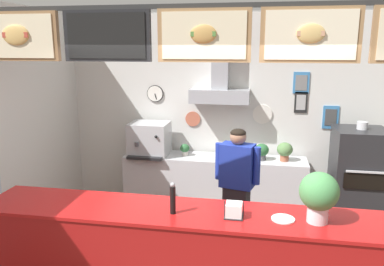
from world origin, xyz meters
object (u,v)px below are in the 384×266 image
at_px(potted_oregano, 225,150).
at_px(napkin_holder, 234,210).
at_px(pizza_oven, 357,181).
at_px(shop_worker, 237,190).
at_px(espresso_machine, 149,139).
at_px(potted_thyme, 185,149).
at_px(potted_basil, 262,151).
at_px(basil_vase, 319,195).
at_px(potted_sage, 285,150).
at_px(condiment_plate, 283,219).
at_px(pepper_grinder, 173,198).

distance_m(potted_oregano, napkin_holder, 2.51).
height_order(pizza_oven, shop_worker, shop_worker).
height_order(espresso_machine, potted_thyme, espresso_machine).
bearing_deg(potted_basil, espresso_machine, 179.99).
bearing_deg(espresso_machine, basil_vase, -48.88).
bearing_deg(pizza_oven, basil_vase, -110.54).
height_order(potted_thyme, potted_sage, potted_sage).
height_order(pizza_oven, potted_oregano, pizza_oven).
height_order(napkin_holder, condiment_plate, napkin_holder).
distance_m(shop_worker, potted_sage, 1.37).
bearing_deg(potted_basil, pepper_grinder, -106.73).
relative_size(potted_sage, condiment_plate, 1.41).
xyz_separation_m(potted_basil, basil_vase, (0.44, -2.42, 0.31)).
relative_size(potted_thyme, condiment_plate, 0.93).
relative_size(napkin_holder, condiment_plate, 0.86).
distance_m(shop_worker, potted_thyme, 1.50).
relative_size(espresso_machine, basil_vase, 1.37).
xyz_separation_m(pizza_oven, potted_basil, (-1.28, 0.19, 0.30)).
bearing_deg(napkin_holder, shop_worker, 92.33).
xyz_separation_m(espresso_machine, pepper_grinder, (0.93, -2.47, 0.11)).
bearing_deg(basil_vase, shop_worker, 120.69).
distance_m(espresso_machine, pepper_grinder, 2.64).
relative_size(potted_sage, basil_vase, 0.64).
bearing_deg(potted_oregano, shop_worker, -78.38).
distance_m(espresso_machine, potted_thyme, 0.56).
bearing_deg(potted_oregano, pepper_grinder, -94.69).
bearing_deg(potted_sage, potted_thyme, 179.37).
bearing_deg(basil_vase, napkin_holder, -178.08).
xyz_separation_m(potted_basil, pepper_grinder, (-0.74, -2.47, 0.22)).
relative_size(pepper_grinder, condiment_plate, 1.45).
relative_size(basil_vase, pepper_grinder, 1.51).
bearing_deg(potted_oregano, condiment_plate, -73.99).
bearing_deg(pizza_oven, potted_basil, 171.51).
distance_m(pizza_oven, condiment_plate, 2.52).
xyz_separation_m(espresso_machine, basil_vase, (2.11, -2.42, 0.21)).
bearing_deg(pepper_grinder, basil_vase, 2.30).
bearing_deg(shop_worker, potted_thyme, -41.35).
height_order(pizza_oven, napkin_holder, pizza_oven).
distance_m(napkin_holder, pepper_grinder, 0.52).
bearing_deg(espresso_machine, condiment_plate, -52.77).
bearing_deg(shop_worker, espresso_machine, -27.02).
distance_m(espresso_machine, potted_basil, 1.67).
relative_size(potted_oregano, napkin_holder, 1.28).
height_order(espresso_machine, potted_sage, espresso_machine).
relative_size(shop_worker, potted_thyme, 8.89).
relative_size(espresso_machine, condiment_plate, 3.01).
bearing_deg(pizza_oven, pepper_grinder, -131.58).
relative_size(espresso_machine, pepper_grinder, 2.07).
height_order(potted_basil, napkin_holder, napkin_holder).
relative_size(potted_basil, napkin_holder, 1.47).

